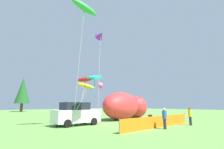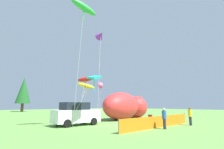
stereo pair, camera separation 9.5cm
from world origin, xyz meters
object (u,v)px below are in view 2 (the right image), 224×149
Objects in this scene: parked_car at (76,114)px; kite_green_fish at (84,8)px; kite_yellow_hero at (86,86)px; kite_red_lizard at (85,79)px; kite_teal_diamond at (94,78)px; folding_chair at (151,118)px; inflatable_cat at (126,107)px; kite_pink_octopus at (100,85)px; kite_purple_delta at (100,35)px; spectator_in_red_shirt at (164,117)px; spectator_in_grey_shirt at (190,115)px.

kite_green_fish is (-1.16, -2.41, 9.04)m from parked_car.
kite_yellow_hero is 3.36m from kite_red_lizard.
kite_yellow_hero is at bearing 56.90° from kite_teal_diamond.
folding_chair is at bearing -29.92° from parked_car.
kite_pink_octopus is (-2.25, 2.53, 2.85)m from inflatable_cat.
kite_red_lizard is (-2.06, -2.60, 0.50)m from kite_yellow_hero.
kite_green_fish reaches higher than parked_car.
kite_green_fish is at bearing -139.42° from kite_pink_octopus.
folding_chair is 0.09× the size of inflatable_cat.
kite_purple_delta is (-1.28, -1.42, 6.37)m from kite_pink_octopus.
kite_red_lizard is at bearing 104.19° from folding_chair.
parked_car is at bearing -147.83° from kite_pink_octopus.
spectator_in_red_shirt is 12.41m from kite_red_lizard.
kite_purple_delta reaches higher than kite_green_fish.
kite_yellow_hero reaches higher than kite_teal_diamond.
kite_purple_delta is (-2.59, 9.75, 9.90)m from spectator_in_grey_shirt.
parked_car is at bearing -132.24° from kite_red_lizard.
spectator_in_red_shirt reaches higher than folding_chair.
folding_chair is 12.10m from kite_yellow_hero.
inflatable_cat is 7.06m from kite_yellow_hero.
parked_car is 0.78× the size of kite_red_lizard.
folding_chair is 3.60m from spectator_in_grey_shirt.
spectator_in_grey_shirt is 0.37× the size of kite_teal_diamond.
kite_green_fish reaches higher than folding_chair.
inflatable_cat is 5.95× the size of spectator_in_red_shirt.
kite_red_lizard reaches higher than inflatable_cat.
spectator_in_grey_shirt is (-0.93, -8.64, -0.69)m from inflatable_cat.
kite_pink_octopus is at bearing 119.28° from inflatable_cat.
folding_chair is 0.16× the size of kite_red_lizard.
folding_chair is at bearing -12.08° from kite_green_fish.
folding_chair is at bearing 113.10° from spectator_in_grey_shirt.
spectator_in_red_shirt is at bearing -98.10° from kite_purple_delta.
folding_chair is 0.18× the size of kite_pink_octopus.
inflatable_cat is at bearing 83.85° from spectator_in_grey_shirt.
kite_teal_diamond reaches higher than folding_chair.
folding_chair is 12.18m from kite_purple_delta.
kite_purple_delta is at bearing 29.83° from parked_car.
inflatable_cat is at bearing 59.42° from spectator_in_red_shirt.
folding_chair is 0.08× the size of kite_green_fish.
kite_red_lizard reaches higher than kite_pink_octopus.
kite_green_fish is (-4.77, 4.42, 9.19)m from spectator_in_red_shirt.
kite_green_fish is 7.85m from kite_purple_delta.
kite_red_lizard is at bearing 50.82° from parked_car.
spectator_in_grey_shirt is 13.17m from kite_red_lizard.
spectator_in_red_shirt is at bearing -47.88° from kite_teal_diamond.
kite_red_lizard is (-1.76, 8.77, 4.62)m from folding_chair.
folding_chair is at bearing -78.67° from kite_red_lizard.
spectator_in_grey_shirt is 15.18m from kite_yellow_hero.
kite_red_lizard is (4.36, 4.80, 4.12)m from parked_car.
parked_car is at bearing -130.95° from kite_yellow_hero.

